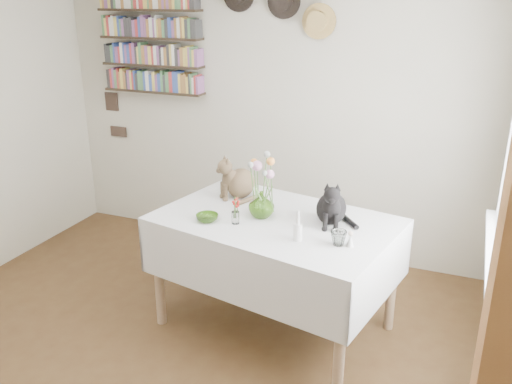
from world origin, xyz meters
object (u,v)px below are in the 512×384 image
at_px(flower_vase, 261,204).
at_px(bookshelf_unit, 151,42).
at_px(dining_table, 275,246).
at_px(black_cat, 332,200).
at_px(tabby_cat, 241,175).

height_order(flower_vase, bookshelf_unit, bookshelf_unit).
height_order(dining_table, black_cat, black_cat).
height_order(dining_table, tabby_cat, tabby_cat).
xyz_separation_m(tabby_cat, black_cat, (0.75, -0.22, -0.01)).
distance_m(dining_table, flower_vase, 0.31).
relative_size(dining_table, flower_vase, 9.52).
height_order(tabby_cat, flower_vase, tabby_cat).
bearing_deg(tabby_cat, flower_vase, -0.86).
xyz_separation_m(tabby_cat, bookshelf_unit, (-1.27, 0.89, 0.84)).
relative_size(black_cat, flower_vase, 1.76).
height_order(tabby_cat, black_cat, tabby_cat).
xyz_separation_m(dining_table, bookshelf_unit, (-1.65, 1.19, 1.21)).
relative_size(dining_table, bookshelf_unit, 1.73).
bearing_deg(flower_vase, tabby_cat, 133.29).
relative_size(dining_table, tabby_cat, 5.24).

